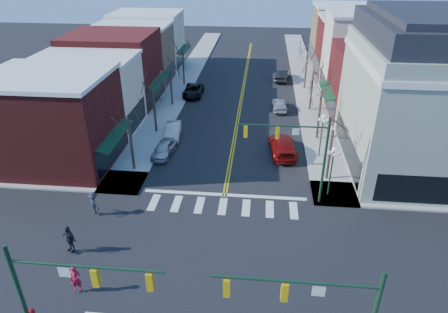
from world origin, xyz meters
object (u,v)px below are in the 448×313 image
(car_left_mid, at_px, (173,130))
(pedestrian_dark_a, at_px, (69,239))
(victorian_corner, at_px, (429,95))
(lamppost_corner, at_px, (332,163))
(car_right_mid, at_px, (280,104))
(car_right_far, at_px, (282,75))
(lamppost_midblock, at_px, (322,129))
(car_left_far, at_px, (193,90))
(pedestrian_red_a, at_px, (76,279))
(pedestrian_dark_b, at_px, (94,203))
(car_left_near, at_px, (164,149))
(car_right_near, at_px, (283,146))

(car_left_mid, height_order, pedestrian_dark_a, pedestrian_dark_a)
(victorian_corner, height_order, lamppost_corner, victorian_corner)
(car_right_mid, bearing_deg, car_right_far, -94.70)
(lamppost_midblock, bearing_deg, lamppost_corner, -90.00)
(car_left_mid, bearing_deg, victorian_corner, -15.74)
(car_left_mid, distance_m, car_left_far, 12.63)
(lamppost_midblock, relative_size, car_right_far, 0.88)
(pedestrian_red_a, relative_size, pedestrian_dark_b, 1.00)
(lamppost_corner, bearing_deg, car_right_mid, 100.54)
(car_left_far, bearing_deg, victorian_corner, -36.66)
(victorian_corner, relative_size, pedestrian_dark_b, 8.10)
(lamppost_midblock, distance_m, car_right_far, 23.83)
(car_left_far, distance_m, pedestrian_dark_a, 30.77)
(car_left_near, height_order, pedestrian_dark_b, pedestrian_dark_b)
(car_right_mid, relative_size, pedestrian_red_a, 2.37)
(car_right_mid, bearing_deg, car_left_near, 47.39)
(lamppost_corner, distance_m, car_right_near, 8.04)
(victorian_corner, bearing_deg, pedestrian_red_a, -143.78)
(car_right_mid, bearing_deg, car_right_near, 88.45)
(car_left_mid, height_order, pedestrian_dark_b, pedestrian_dark_b)
(car_right_mid, xyz_separation_m, car_right_far, (0.65, 11.79, 0.10))
(car_left_near, distance_m, car_right_near, 11.31)
(car_left_mid, bearing_deg, car_right_far, 53.18)
(car_left_far, relative_size, car_right_far, 1.03)
(car_left_near, height_order, car_left_far, car_left_far)
(pedestrian_red_a, bearing_deg, car_right_far, 63.13)
(lamppost_corner, height_order, car_right_near, lamppost_corner)
(car_left_near, bearing_deg, pedestrian_dark_b, -101.93)
(victorian_corner, xyz_separation_m, car_right_near, (-11.70, 0.96, -5.85))
(lamppost_corner, bearing_deg, car_right_far, 95.23)
(lamppost_midblock, bearing_deg, victorian_corner, -3.45)
(car_left_mid, distance_m, car_right_far, 23.62)
(pedestrian_red_a, height_order, pedestrian_dark_a, pedestrian_dark_a)
(car_right_mid, relative_size, pedestrian_dark_b, 2.37)
(victorian_corner, relative_size, lamppost_midblock, 3.29)
(victorian_corner, distance_m, lamppost_corner, 10.89)
(car_left_near, distance_m, car_right_far, 27.35)
(car_right_far, relative_size, pedestrian_dark_b, 2.79)
(lamppost_corner, distance_m, car_left_far, 26.73)
(car_left_mid, xyz_separation_m, car_right_mid, (11.20, 8.64, 0.02))
(car_right_near, height_order, pedestrian_red_a, pedestrian_red_a)
(lamppost_midblock, bearing_deg, car_right_mid, 106.10)
(lamppost_corner, bearing_deg, car_left_far, 123.25)
(car_left_far, height_order, pedestrian_dark_b, pedestrian_dark_b)
(car_right_far, distance_m, pedestrian_dark_a, 41.16)
(car_right_mid, height_order, pedestrian_dark_a, pedestrian_dark_a)
(car_left_far, bearing_deg, pedestrian_dark_b, -97.47)
(car_left_mid, xyz_separation_m, car_right_near, (11.20, -2.68, 0.12))
(lamppost_corner, height_order, pedestrian_red_a, lamppost_corner)
(victorian_corner, bearing_deg, pedestrian_dark_a, -150.91)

